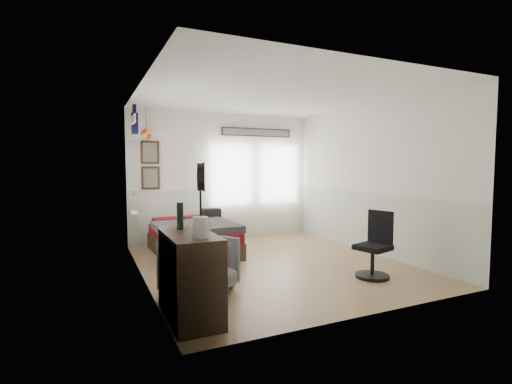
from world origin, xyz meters
The scene contains 12 objects.
ground_plane centered at (0.00, 0.00, -0.01)m, with size 4.00×4.50×0.01m, color #9F7244.
room_shell centered at (-0.08, 0.19, 1.61)m, with size 4.02×4.52×2.71m.
wall_decor centered at (-1.10, 1.96, 2.10)m, with size 3.55×1.32×1.44m.
bed centered at (-0.97, 1.22, 0.28)m, with size 1.38×1.87×0.58m.
dresser centered at (-1.74, -1.52, 0.45)m, with size 0.48×1.00×0.90m, color black.
armchair centered at (-1.43, -0.83, 0.35)m, with size 0.74×0.76×0.70m, color slate.
nightstand centered at (-0.41, 1.91, 0.26)m, with size 0.51×0.41×0.51m, color black.
task_chair centered at (1.03, -1.22, 0.39)m, with size 0.51×0.51×0.95m.
kettle centered at (-1.70, -1.79, 1.00)m, with size 0.18×0.15×0.20m.
bottle centered at (-1.77, -1.24, 1.05)m, with size 0.07×0.07×0.30m, color black.
stand_fan centered at (-1.63, -1.61, 1.47)m, with size 0.16×0.29×0.74m.
black_bag centered at (-0.41, 1.91, 0.62)m, with size 0.35×0.23×0.21m, color black.
Camera 1 is at (-2.69, -5.26, 1.61)m, focal length 26.00 mm.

